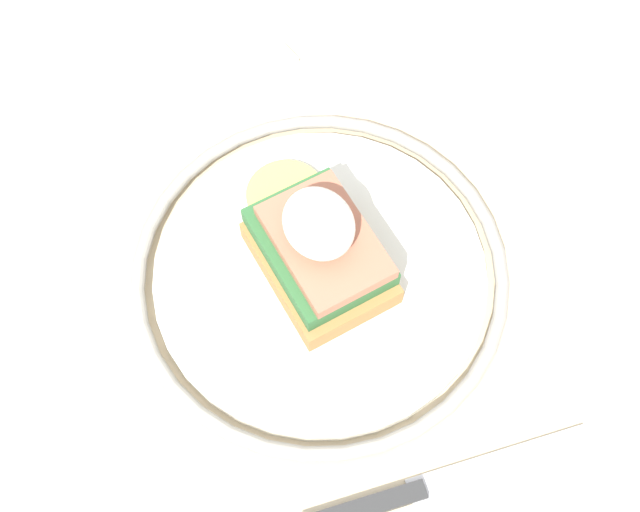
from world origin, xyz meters
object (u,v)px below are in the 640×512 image
fork (220,94)px  sandwich (319,246)px  plate (320,273)px  knife (425,489)px

fork → sandwich: bearing=-2.5°
plate → sandwich: size_ratio=1.86×
plate → fork: plate is taller
plate → sandwich: (-0.00, 0.00, 0.04)m
sandwich → knife: bearing=-5.5°
sandwich → knife: size_ratio=0.74×
fork → knife: knife is taller
fork → knife: (0.34, -0.02, 0.00)m
sandwich → fork: size_ratio=0.88×
plate → knife: 0.16m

